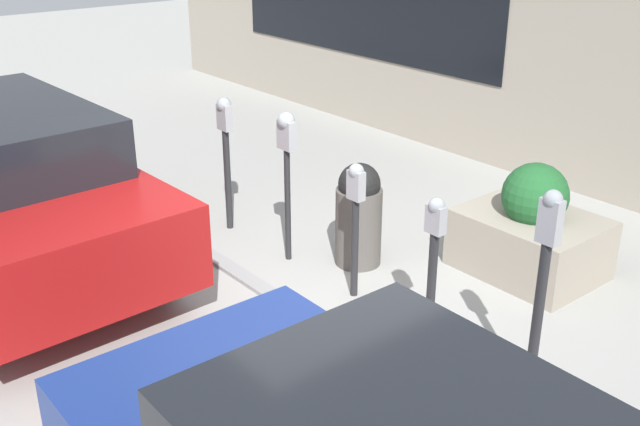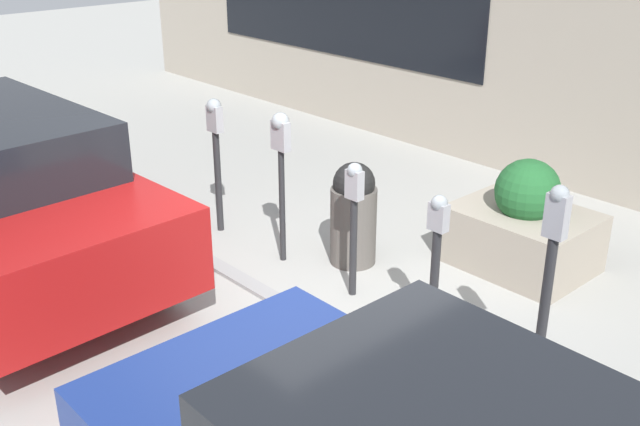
{
  "view_description": "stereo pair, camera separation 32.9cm",
  "coord_description": "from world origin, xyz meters",
  "views": [
    {
      "loc": [
        -4.54,
        3.57,
        3.41
      ],
      "look_at": [
        0.0,
        -0.15,
        0.92
      ],
      "focal_mm": 42.0,
      "sensor_mm": 36.0,
      "label": 1
    },
    {
      "loc": [
        -4.33,
        3.82,
        3.41
      ],
      "look_at": [
        0.0,
        -0.15,
        0.92
      ],
      "focal_mm": 42.0,
      "sensor_mm": 36.0,
      "label": 2
    }
  ],
  "objects": [
    {
      "name": "parking_meter_farthest",
      "position": [
        1.99,
        -0.48,
        1.01
      ],
      "size": [
        0.18,
        0.16,
        1.48
      ],
      "color": "#232326",
      "rests_on": "ground_plane"
    },
    {
      "name": "planter_box",
      "position": [
        -0.75,
        -2.17,
        0.42
      ],
      "size": [
        1.29,
        1.02,
        1.11
      ],
      "color": "gray",
      "rests_on": "ground_plane"
    },
    {
      "name": "ground_plane",
      "position": [
        0.0,
        0.0,
        0.0
      ],
      "size": [
        40.0,
        40.0,
        0.0
      ],
      "primitive_type": "plane",
      "color": "#999993"
    },
    {
      "name": "parking_meter_nearest",
      "position": [
        -1.98,
        -0.52,
        1.03
      ],
      "size": [
        0.15,
        0.13,
        1.63
      ],
      "color": "#232326",
      "rests_on": "ground_plane"
    },
    {
      "name": "building_facade",
      "position": [
        0.0,
        -4.47,
        2.21
      ],
      "size": [
        19.0,
        0.17,
        4.4
      ],
      "color": "#9E9384",
      "rests_on": "ground_plane"
    },
    {
      "name": "curb_strip",
      "position": [
        0.0,
        0.08,
        0.02
      ],
      "size": [
        19.0,
        0.16,
        0.04
      ],
      "color": "gray",
      "rests_on": "ground_plane"
    },
    {
      "name": "parking_meter_second",
      "position": [
        -0.99,
        -0.5,
        0.82
      ],
      "size": [
        0.16,
        0.13,
        1.28
      ],
      "color": "#232326",
      "rests_on": "ground_plane"
    },
    {
      "name": "trash_bin",
      "position": [
        0.45,
        -1.01,
        0.53
      ],
      "size": [
        0.46,
        0.46,
        1.05
      ],
      "color": "#514C47",
      "rests_on": "ground_plane"
    },
    {
      "name": "parking_meter_middle",
      "position": [
        -0.03,
        -0.53,
        0.87
      ],
      "size": [
        0.16,
        0.13,
        1.29
      ],
      "color": "#232326",
      "rests_on": "ground_plane"
    },
    {
      "name": "parking_meter_fourth",
      "position": [
        0.96,
        -0.52,
        1.15
      ],
      "size": [
        0.2,
        0.17,
        1.54
      ],
      "color": "#232326",
      "rests_on": "ground_plane"
    }
  ]
}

